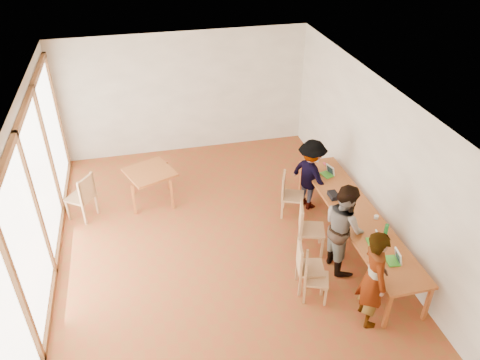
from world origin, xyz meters
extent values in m
plane|color=brown|center=(0.00, 0.00, 0.00)|extent=(8.00, 8.00, 0.00)
cube|color=white|center=(0.00, 4.00, 1.50)|extent=(6.00, 0.10, 3.00)
cube|color=white|center=(3.00, 0.00, 1.50)|extent=(0.10, 8.00, 3.00)
cube|color=white|center=(-2.96, 0.00, 1.50)|extent=(0.10, 8.00, 3.00)
cube|color=white|center=(0.00, 0.00, 3.02)|extent=(6.00, 8.00, 0.04)
cube|color=#AF5727|center=(2.50, -0.50, 0.72)|extent=(0.80, 4.00, 0.05)
cube|color=#AF5727|center=(2.16, -2.44, 0.35)|extent=(0.06, 0.06, 0.70)
cube|color=#AF5727|center=(2.16, 1.44, 0.35)|extent=(0.06, 0.06, 0.70)
cube|color=#AF5727|center=(2.84, -2.44, 0.35)|extent=(0.06, 0.06, 0.70)
cube|color=#AF5727|center=(2.84, 1.44, 0.35)|extent=(0.06, 0.06, 0.70)
cube|color=#AF5727|center=(-1.08, 1.83, 0.72)|extent=(0.90, 0.90, 0.05)
cube|color=#AF5727|center=(-1.47, 1.44, 0.35)|extent=(0.05, 0.05, 0.70)
cube|color=#AF5727|center=(-1.47, 2.22, 0.35)|extent=(0.05, 0.05, 0.70)
cube|color=#AF5727|center=(-0.69, 1.44, 0.35)|extent=(0.05, 0.05, 0.70)
cube|color=#AF5727|center=(-0.69, 2.22, 0.35)|extent=(0.05, 0.05, 0.70)
cube|color=tan|center=(1.33, -1.59, 0.40)|extent=(0.52, 0.52, 0.04)
cube|color=tan|center=(1.17, -1.52, 0.63)|extent=(0.18, 0.38, 0.41)
cube|color=tan|center=(1.32, -1.36, 0.44)|extent=(0.51, 0.51, 0.04)
cube|color=tan|center=(1.12, -1.32, 0.69)|extent=(0.13, 0.43, 0.45)
cube|color=tan|center=(1.68, -0.45, 0.47)|extent=(0.58, 0.58, 0.04)
cube|color=tan|center=(1.48, -0.39, 0.73)|extent=(0.18, 0.45, 0.48)
cube|color=tan|center=(1.69, 0.68, 0.45)|extent=(0.58, 0.58, 0.04)
cube|color=tan|center=(1.51, 0.76, 0.70)|extent=(0.21, 0.42, 0.46)
cube|color=tan|center=(-2.50, 1.59, 0.48)|extent=(0.65, 0.65, 0.04)
cube|color=tan|center=(-2.33, 1.46, 0.75)|extent=(0.31, 0.41, 0.49)
imported|color=gray|center=(1.97, -2.20, 0.86)|extent=(0.47, 0.67, 1.72)
imported|color=gray|center=(2.05, -0.93, 0.84)|extent=(0.67, 0.85, 1.69)
imported|color=gray|center=(2.13, 0.89, 0.78)|extent=(0.94, 1.15, 1.55)
cube|color=green|center=(2.49, -1.82, 0.76)|extent=(0.21, 0.27, 0.03)
cube|color=white|center=(2.58, -1.84, 0.86)|extent=(0.10, 0.24, 0.21)
cube|color=green|center=(2.40, -1.34, 0.76)|extent=(0.20, 0.27, 0.03)
cube|color=white|center=(2.49, -1.35, 0.85)|extent=(0.10, 0.23, 0.20)
cube|color=green|center=(2.46, 0.83, 0.76)|extent=(0.24, 0.29, 0.03)
cube|color=white|center=(2.55, 0.86, 0.85)|extent=(0.14, 0.24, 0.21)
imported|color=yellow|center=(2.25, -1.83, 0.80)|extent=(0.12, 0.12, 0.10)
cylinder|color=#1D8032|center=(2.66, -1.26, 0.89)|extent=(0.07, 0.07, 0.28)
cylinder|color=silver|center=(2.48, 1.40, 0.80)|extent=(0.07, 0.07, 0.09)
cylinder|color=white|center=(2.77, -0.73, 0.78)|extent=(0.08, 0.08, 0.06)
cube|color=#DF3D5E|center=(2.59, 1.26, 0.76)|extent=(0.05, 0.10, 0.01)
cube|color=black|center=(2.28, 0.06, 0.80)|extent=(0.16, 0.26, 0.09)
camera|label=1|loc=(-1.14, -6.67, 5.89)|focal=35.00mm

